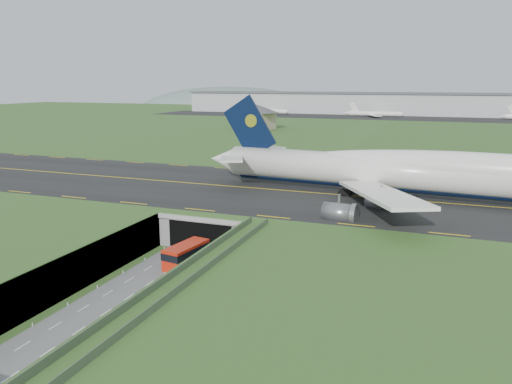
% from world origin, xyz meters
% --- Properties ---
extents(ground, '(900.00, 900.00, 0.00)m').
position_xyz_m(ground, '(0.00, 0.00, 0.00)').
color(ground, '#305421').
rests_on(ground, ground).
extents(airfield_deck, '(800.00, 800.00, 6.00)m').
position_xyz_m(airfield_deck, '(0.00, 0.00, 3.00)').
color(airfield_deck, gray).
rests_on(airfield_deck, ground).
extents(trench_road, '(12.00, 75.00, 0.20)m').
position_xyz_m(trench_road, '(0.00, -7.50, 0.10)').
color(trench_road, slate).
rests_on(trench_road, ground).
extents(taxiway, '(800.00, 44.00, 0.18)m').
position_xyz_m(taxiway, '(0.00, 33.00, 6.09)').
color(taxiway, black).
rests_on(taxiway, airfield_deck).
extents(tunnel_portal, '(17.00, 22.30, 6.00)m').
position_xyz_m(tunnel_portal, '(0.00, 16.71, 3.33)').
color(tunnel_portal, gray).
rests_on(tunnel_portal, ground).
extents(guideway, '(3.00, 53.00, 7.05)m').
position_xyz_m(guideway, '(11.00, -19.11, 5.32)').
color(guideway, '#A8A8A3').
rests_on(guideway, ground).
extents(jumbo_jet, '(96.79, 61.67, 20.47)m').
position_xyz_m(jumbo_jet, '(35.13, 34.28, 11.51)').
color(jumbo_jet, white).
rests_on(jumbo_jet, ground).
extents(shuttle_tram, '(4.49, 8.95, 3.47)m').
position_xyz_m(shuttle_tram, '(1.39, 0.54, 1.89)').
color(shuttle_tram, red).
rests_on(shuttle_tram, ground).
extents(service_building, '(25.48, 25.48, 12.32)m').
position_xyz_m(service_building, '(-48.52, 162.39, 13.30)').
color(service_building, '#C6AF8F').
rests_on(service_building, ground).
extents(cargo_terminal, '(320.00, 67.00, 15.60)m').
position_xyz_m(cargo_terminal, '(-0.00, 299.41, 13.96)').
color(cargo_terminal, '#B2B2B2').
rests_on(cargo_terminal, ground).
extents(distant_hills, '(700.00, 91.00, 60.00)m').
position_xyz_m(distant_hills, '(64.38, 430.00, -4.00)').
color(distant_hills, slate).
rests_on(distant_hills, ground).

